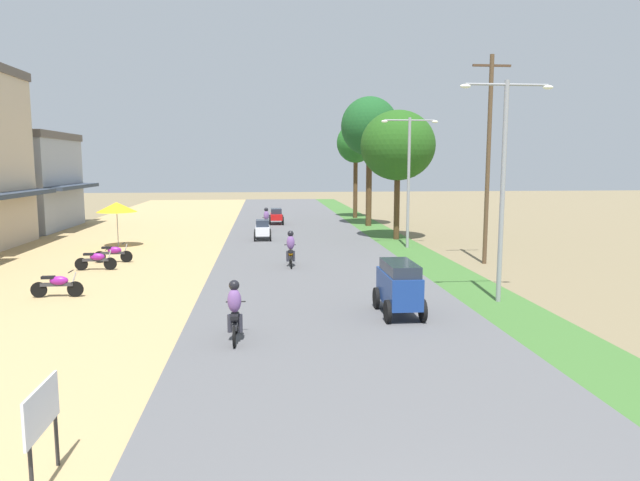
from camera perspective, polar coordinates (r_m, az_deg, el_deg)
The scene contains 18 objects.
shophouse_far at distance 46.55m, azimuth -28.15°, elevation 5.15°, with size 8.70×8.58×6.90m.
parked_motorbike_nearest at distance 22.41m, azimuth -24.44°, elevation -3.89°, with size 1.80×0.54×0.94m.
parked_motorbike_second at distance 27.37m, azimuth -21.18°, elevation -1.73°, with size 1.80×0.54×0.94m.
parked_motorbike_third at distance 29.17m, azimuth -19.68°, elevation -1.10°, with size 1.80×0.54×0.94m.
street_signboard at distance 9.73m, azimuth -25.72°, elevation -15.28°, with size 0.06×1.30×1.50m.
vendor_umbrella at distance 34.38m, azimuth -19.40°, elevation 3.12°, with size 2.20×2.20×2.52m.
median_tree_nearest at distance 35.98m, azimuth 7.68°, elevation 9.24°, with size 4.55×4.55×7.89m.
median_tree_second at distance 43.58m, azimuth 4.90°, elevation 11.07°, with size 4.20×4.20×9.54m.
median_tree_third at distance 49.81m, azimuth 3.54°, elevation 9.50°, with size 3.22×3.22×8.07m.
streetlamp_near at distance 20.33m, azimuth 17.61°, elevation 6.11°, with size 3.16×0.20×7.40m.
streetlamp_mid at distance 32.43m, azimuth 8.74°, elevation 6.61°, with size 3.16×0.20×7.16m.
utility_pole_near at distance 28.32m, azimuth 16.25°, elevation 7.89°, with size 1.80×0.20×9.68m.
car_van_blue at distance 18.09m, azimuth 7.79°, elevation -4.37°, with size 1.19×2.41×1.67m.
car_hatchback_white at distance 35.62m, azimuth -5.68°, elevation 1.14°, with size 1.04×2.00×1.23m.
car_sedan_red at distance 44.81m, azimuth -4.33°, elevation 2.49°, with size 1.10×2.26×1.19m.
motorbike_ahead_second at distance 15.58m, azimuth -8.39°, elevation -6.99°, with size 0.54×1.80×1.66m.
motorbike_ahead_third at distance 26.32m, azimuth -2.92°, elevation -0.90°, with size 0.54×1.80×1.66m.
motorbike_ahead_fourth at distance 39.87m, azimuth -5.31°, elevation 2.00°, with size 0.54×1.80×1.66m.
Camera 1 is at (-2.15, -5.06, 4.78)m, focal length 32.48 mm.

